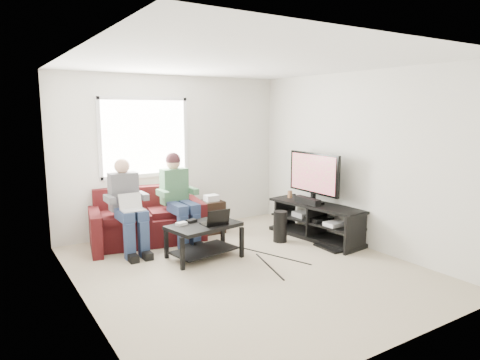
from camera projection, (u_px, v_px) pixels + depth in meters
name	position (u px, v px, depth m)	size (l,w,h in m)	color
floor	(246.00, 268.00, 5.55)	(4.50, 4.50, 0.00)	#B5A18C
ceiling	(246.00, 62.00, 5.13)	(4.50, 4.50, 0.00)	white
wall_back	(173.00, 154.00, 7.22)	(4.50, 4.50, 0.00)	silver
wall_front	(398.00, 202.00, 3.46)	(4.50, 4.50, 0.00)	silver
wall_left	(79.00, 184.00, 4.28)	(4.50, 4.50, 0.00)	silver
wall_right	(358.00, 160.00, 6.39)	(4.50, 4.50, 0.00)	silver
window	(145.00, 137.00, 6.89)	(1.48, 0.04, 1.28)	white
sofa	(147.00, 222.00, 6.66)	(1.92, 1.09, 0.83)	#421014
person_left	(127.00, 202.00, 6.13)	(0.40, 0.71, 1.34)	navy
person_right	(178.00, 192.00, 6.55)	(0.40, 0.71, 1.39)	navy
laptop_silver	(132.00, 206.00, 5.94)	(0.32, 0.22, 0.24)	silver
coffee_table	(204.00, 233.00, 5.90)	(1.05, 0.75, 0.48)	black
laptop_black	(214.00, 216.00, 5.86)	(0.34, 0.24, 0.24)	black
controller_a	(181.00, 224.00, 5.83)	(0.14, 0.09, 0.04)	silver
controller_b	(191.00, 221.00, 5.98)	(0.14, 0.09, 0.04)	black
controller_c	(217.00, 218.00, 6.16)	(0.14, 0.09, 0.04)	gray
tv_stand	(317.00, 223.00, 6.85)	(0.73, 1.74, 0.56)	black
tv	(314.00, 175.00, 6.80)	(0.12, 1.10, 0.81)	black
soundbar	(307.00, 201.00, 6.81)	(0.12, 0.50, 0.10)	black
drink_cup	(290.00, 194.00, 7.29)	(0.08, 0.08, 0.12)	#976541
console_white	(335.00, 224.00, 6.50)	(0.30, 0.22, 0.06)	silver
console_grey	(305.00, 214.00, 7.08)	(0.34, 0.26, 0.08)	gray
console_black	(319.00, 219.00, 6.79)	(0.38, 0.30, 0.07)	black
subwoofer	(280.00, 226.00, 6.65)	(0.21, 0.21, 0.48)	black
keyboard_floor	(328.00, 248.00, 6.33)	(0.16, 0.48, 0.03)	black
end_table	(212.00, 216.00, 7.16)	(0.36, 0.36, 0.64)	black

